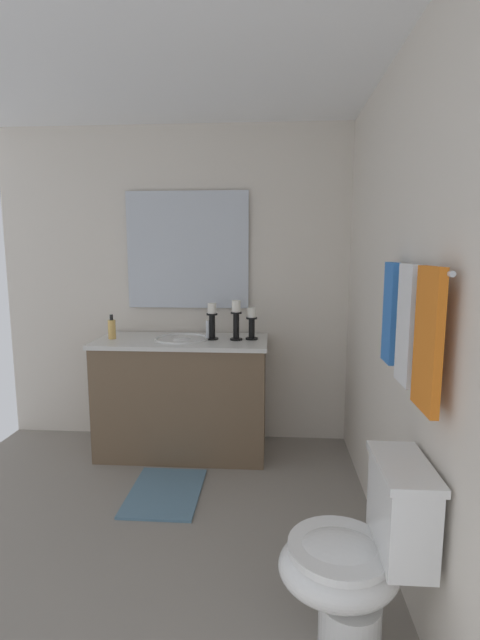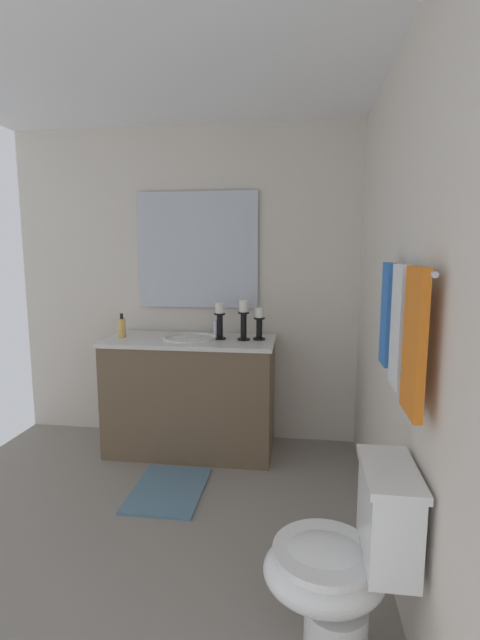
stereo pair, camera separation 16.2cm
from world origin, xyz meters
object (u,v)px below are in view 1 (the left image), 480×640
bath_mat (165,492)px  mirror (188,250)px  soap_bottle (112,329)px  toilet (357,558)px  candle_holder_short (236,319)px  candle_holder_tall (252,323)px  candle_holder_mid (212,320)px  towel_near_corner (428,340)px  towel_bar (414,269)px  towel_center (406,325)px  sink_basin (182,344)px  vanity_cabinet (183,396)px  towel_near_vanity (390,313)px

bath_mat → mirror: bearing=-180.0°
soap_bottle → toilet: soap_bottle is taller
candle_holder_short → candle_holder_tall: bearing=105.2°
candle_holder_mid → towel_near_corner: 1.96m
soap_bottle → toilet: size_ratio=0.24×
towel_bar → towel_center: (0.00, -0.02, -0.22)m
candle_holder_tall → towel_center: 1.62m
candle_holder_short → candle_holder_mid: 0.18m
sink_basin → bath_mat: size_ratio=0.67×
bath_mat → soap_bottle: bearing=-139.6°
vanity_cabinet → sink_basin: sink_basin is taller
candle_holder_short → vanity_cabinet: bearing=-89.7°
sink_basin → towel_center: size_ratio=0.84×
candle_holder_short → toilet: 1.88m
vanity_cabinet → toilet: 1.93m
sink_basin → candle_holder_short: bearing=90.3°
candle_holder_mid → candle_holder_tall: bearing=94.0°
candle_holder_mid → toilet: size_ratio=0.36×
vanity_cabinet → candle_holder_short: bearing=90.3°
candle_holder_tall → soap_bottle: bearing=-87.4°
candle_holder_short → towel_near_corner: bearing=25.3°
vanity_cabinet → mirror: bearing=180.0°
towel_center → bath_mat: bearing=-123.7°
toilet → towel_near_corner: size_ratio=1.50×
candle_holder_short → sink_basin: bearing=-89.7°
toilet → sink_basin: bearing=-149.3°
towel_center → bath_mat: size_ratio=0.80×
towel_near_vanity → mirror: bearing=-140.5°
sink_basin → towel_near_vanity: 1.71m
mirror → soap_bottle: mirror is taller
towel_center → towel_near_corner: size_ratio=0.96×
soap_bottle → towel_near_corner: 2.40m
candle_holder_tall → bath_mat: bearing=-37.8°
candle_holder_mid → sink_basin: bearing=-86.9°
vanity_cabinet → towel_near_corner: size_ratio=2.53×
toilet → towel_bar: bearing=137.2°
towel_bar → bath_mat: bearing=-123.3°
towel_near_corner → towel_near_vanity: bearing=180.0°
sink_basin → mirror: mirror is taller
mirror → towel_near_vanity: bearing=39.5°
soap_bottle → vanity_cabinet: bearing=91.7°
candle_holder_short → towel_center: 1.64m
towel_bar → vanity_cabinet: bearing=-139.6°
sink_basin → toilet: (1.66, 0.99, -0.46)m
sink_basin → towel_bar: bearing=40.4°
sink_basin → candle_holder_tall: 0.54m
candle_holder_tall → towel_near_corner: 1.85m
sink_basin → towel_bar: towel_bar is taller
sink_basin → toilet: sink_basin is taller
candle_holder_tall → towel_near_corner: (1.71, 0.68, 0.22)m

